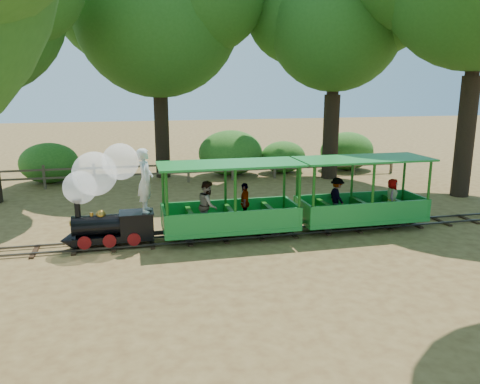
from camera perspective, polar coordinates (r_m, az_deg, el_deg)
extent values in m
plane|color=olive|center=(13.53, 2.18, -5.34)|extent=(90.00, 90.00, 0.00)
cube|color=#3F3D3A|center=(13.23, 2.53, -5.43)|extent=(22.00, 0.05, 0.05)
cube|color=#3F3D3A|center=(13.78, 1.86, -4.66)|extent=(22.00, 0.05, 0.05)
cube|color=#382314|center=(13.52, 2.19, -5.24)|extent=(0.12, 1.00, 0.05)
cube|color=#382314|center=(13.17, -19.44, -6.50)|extent=(0.12, 1.00, 0.05)
cube|color=#382314|center=(15.56, 20.27, -3.60)|extent=(0.12, 1.00, 0.05)
cube|color=black|center=(13.01, -15.14, -5.29)|extent=(2.11, 0.67, 0.17)
cylinder|color=black|center=(12.93, -16.72, -3.86)|extent=(1.34, 0.54, 0.54)
cylinder|color=black|center=(12.85, -19.20, -1.92)|extent=(0.15, 0.15, 0.42)
sphere|color=#B37F2B|center=(12.84, -16.59, -2.63)|extent=(0.25, 0.25, 0.25)
cylinder|color=#B37F2B|center=(12.86, -17.66, -2.60)|extent=(0.10, 0.10, 0.10)
cube|color=black|center=(12.89, -12.47, -3.67)|extent=(0.86, 0.67, 0.53)
cube|color=black|center=(12.82, -12.53, -2.46)|extent=(0.91, 0.73, 0.04)
cone|color=black|center=(13.12, -20.18, -5.59)|extent=(0.43, 0.61, 0.61)
cylinder|color=#B37F2B|center=(12.97, -19.84, -3.60)|extent=(0.10, 0.13, 0.13)
cylinder|color=maroon|center=(12.73, -18.43, -5.91)|extent=(0.34, 0.06, 0.34)
cylinder|color=maroon|center=(13.39, -18.19, -4.97)|extent=(0.34, 0.06, 0.34)
cylinder|color=maroon|center=(12.69, -15.62, -5.79)|extent=(0.34, 0.06, 0.34)
cylinder|color=maroon|center=(13.34, -15.52, -4.85)|extent=(0.34, 0.06, 0.34)
cylinder|color=maroon|center=(12.67, -12.80, -5.65)|extent=(0.34, 0.06, 0.34)
cylinder|color=maroon|center=(13.33, -12.84, -4.72)|extent=(0.34, 0.06, 0.34)
sphere|color=white|center=(12.76, -18.94, 0.52)|extent=(0.86, 0.86, 0.86)
sphere|color=white|center=(12.71, -17.31, 2.14)|extent=(1.15, 1.15, 1.15)
sphere|color=white|center=(12.68, -14.36, 3.61)|extent=(0.96, 0.96, 0.96)
imported|color=silver|center=(12.61, -11.46, 1.40)|extent=(0.52, 0.69, 1.70)
cube|color=#1E8C33|center=(13.24, -1.19, -4.18)|extent=(3.78, 1.44, 0.11)
cube|color=#175C15|center=(13.28, -1.19, -4.73)|extent=(3.40, 0.56, 0.16)
cube|color=#1E8C33|center=(12.51, -0.55, -3.61)|extent=(3.78, 0.07, 0.56)
cube|color=#1E8C33|center=(13.78, -1.79, -2.05)|extent=(3.78, 0.07, 0.56)
cube|color=#1E8C33|center=(12.83, -1.23, 3.43)|extent=(3.94, 1.61, 0.06)
cylinder|color=#175C15|center=(12.13, -8.90, -1.58)|extent=(0.08, 0.08, 1.78)
cylinder|color=#175C15|center=(13.40, -9.35, -0.21)|extent=(0.08, 0.08, 1.78)
cylinder|color=#175C15|center=(12.88, 7.25, -0.67)|extent=(0.08, 0.08, 1.78)
cylinder|color=#175C15|center=(14.09, 5.40, 0.56)|extent=(0.08, 0.08, 1.78)
cube|color=#175C15|center=(12.98, -6.10, -3.32)|extent=(0.13, 1.22, 0.44)
cube|color=#175C15|center=(13.16, -1.20, -3.02)|extent=(0.13, 1.22, 0.44)
cube|color=#175C15|center=(13.43, 3.54, -2.71)|extent=(0.13, 1.22, 0.44)
cylinder|color=black|center=(12.72, -6.18, -5.39)|extent=(0.31, 0.07, 0.31)
cylinder|color=black|center=(13.44, -6.59, -4.40)|extent=(0.31, 0.07, 0.31)
cylinder|color=black|center=(13.21, 4.30, -4.65)|extent=(0.31, 0.07, 0.31)
cylinder|color=black|center=(13.90, 3.37, -3.74)|extent=(0.31, 0.07, 0.31)
imported|color=gray|center=(12.63, -3.94, -1.63)|extent=(0.65, 0.76, 1.34)
imported|color=gray|center=(13.27, 0.58, -1.30)|extent=(0.46, 0.73, 1.15)
cube|color=#1E8C33|center=(14.57, 14.43, -2.98)|extent=(3.78, 1.44, 0.11)
cube|color=#175C15|center=(14.61, 14.40, -3.49)|extent=(3.40, 0.56, 0.16)
cube|color=#1E8C33|center=(13.91, 15.79, -2.40)|extent=(3.78, 0.07, 0.56)
cube|color=#1E8C33|center=(15.07, 13.32, -1.09)|extent=(3.78, 0.07, 0.56)
cube|color=#1E8C33|center=(14.20, 14.84, 3.93)|extent=(3.94, 1.61, 0.06)
cylinder|color=#175C15|center=(13.03, 8.95, -0.57)|extent=(0.08, 0.08, 1.78)
cylinder|color=#175C15|center=(14.22, 6.97, 0.64)|extent=(0.08, 0.08, 1.78)
cylinder|color=#175C15|center=(14.75, 22.01, 0.22)|extent=(0.08, 0.08, 1.78)
cylinder|color=#175C15|center=(15.81, 19.32, 1.24)|extent=(0.08, 0.08, 1.78)
cube|color=#175C15|center=(14.02, 10.38, -2.23)|extent=(0.13, 1.22, 0.44)
cube|color=#175C15|center=(14.50, 14.49, -1.93)|extent=(0.13, 1.22, 0.44)
cube|color=#175C15|center=(15.05, 18.32, -1.64)|extent=(0.13, 1.22, 0.44)
cylinder|color=black|center=(13.76, 10.66, -4.13)|extent=(0.31, 0.07, 0.31)
cylinder|color=black|center=(14.42, 9.45, -3.28)|extent=(0.31, 0.07, 0.31)
cylinder|color=black|center=(14.88, 19.22, -3.34)|extent=(0.31, 0.07, 0.31)
cylinder|color=black|center=(15.49, 17.74, -2.59)|extent=(0.31, 0.07, 0.31)
imported|color=gray|center=(14.35, 11.74, -0.50)|extent=(0.43, 0.74, 1.14)
imported|color=gray|center=(14.81, 18.02, -0.54)|extent=(0.59, 0.64, 1.10)
cylinder|color=#2D2116|center=(22.04, -9.49, 6.88)|extent=(0.66, 0.66, 3.95)
cylinder|color=#2D2116|center=(21.94, -9.80, 14.97)|extent=(0.50, 0.50, 2.26)
sphere|color=#265A1C|center=(22.13, -10.04, 20.73)|extent=(7.32, 7.32, 7.32)
cylinder|color=#2D2116|center=(21.92, 10.99, 6.60)|extent=(0.72, 0.72, 3.80)
cylinder|color=#2D2116|center=(21.80, 11.34, 14.42)|extent=(0.54, 0.54, 2.17)
sphere|color=#265A1C|center=(21.95, 11.58, 19.58)|extent=(5.91, 5.91, 5.91)
sphere|color=#265A1C|center=(21.91, 16.48, 21.28)|extent=(4.43, 4.43, 4.43)
sphere|color=#265A1C|center=(22.48, 7.18, 21.08)|extent=(4.73, 4.73, 4.73)
cylinder|color=#2D2116|center=(19.87, 25.76, 6.02)|extent=(0.68, 0.68, 4.57)
cylinder|color=#2D2116|center=(19.84, 26.81, 16.34)|extent=(0.51, 0.51, 2.61)
cube|color=brown|center=(21.02, -22.77, 1.69)|extent=(0.10, 0.10, 1.00)
cube|color=brown|center=(20.78, -17.33, 1.99)|extent=(0.10, 0.10, 1.00)
cube|color=brown|center=(20.72, -11.81, 2.28)|extent=(0.10, 0.10, 1.00)
cube|color=brown|center=(20.86, -6.31, 2.55)|extent=(0.10, 0.10, 1.00)
cube|color=brown|center=(21.19, -0.93, 2.79)|extent=(0.10, 0.10, 1.00)
cube|color=brown|center=(21.69, 4.24, 2.99)|extent=(0.10, 0.10, 1.00)
cube|color=brown|center=(22.37, 9.15, 3.17)|extent=(0.10, 0.10, 1.00)
cube|color=brown|center=(23.20, 13.73, 3.31)|extent=(0.10, 0.10, 1.00)
cube|color=brown|center=(24.16, 17.98, 3.42)|extent=(0.10, 0.10, 1.00)
cube|color=brown|center=(20.95, -3.61, 3.48)|extent=(18.00, 0.06, 0.08)
cube|color=brown|center=(21.01, -3.60, 2.54)|extent=(18.00, 0.06, 0.08)
ellipsoid|color=#2D6B1E|center=(22.22, -22.25, 3.30)|extent=(2.55, 1.96, 1.77)
ellipsoid|color=#2D6B1E|center=(22.39, -1.16, 4.81)|extent=(3.08, 2.37, 2.14)
ellipsoid|color=#2D6B1E|center=(23.12, 5.26, 4.28)|extent=(2.24, 1.72, 1.55)
ellipsoid|color=#2D6B1E|center=(24.38, 12.91, 4.90)|extent=(2.77, 2.13, 1.92)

